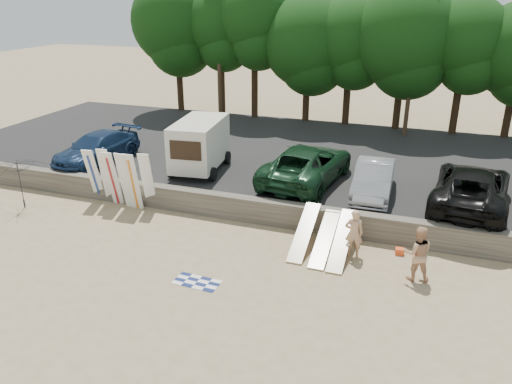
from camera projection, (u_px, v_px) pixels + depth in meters
ground at (306, 269)px, 16.86m from camera, size 120.00×120.00×0.00m
seawall at (325, 220)px, 19.29m from camera, size 44.00×0.50×1.00m
parking_lot at (356, 165)px, 25.90m from camera, size 44.00×14.50×0.70m
treeline at (362, 33)px, 30.17m from camera, size 33.19×6.42×9.15m
utility_poles at (413, 54)px, 28.18m from camera, size 25.80×0.26×9.00m
box_trailer at (200, 143)px, 23.54m from camera, size 2.56×4.03×2.43m
car_0 at (97, 149)px, 24.86m from camera, size 2.69×5.27×1.47m
car_1 at (307, 164)px, 22.28m from camera, size 3.47×6.34×1.68m
car_2 at (374, 179)px, 20.87m from camera, size 1.66×4.39×1.43m
car_3 at (471, 187)px, 19.75m from camera, size 3.35×6.17×1.64m
surfboard_upright_0 at (94, 175)px, 21.78m from camera, size 0.60×0.83×2.52m
surfboard_upright_1 at (107, 176)px, 21.63m from camera, size 0.57×0.59×2.57m
surfboard_upright_2 at (113, 179)px, 21.37m from camera, size 0.56×0.73×2.54m
surfboard_upright_3 at (125, 181)px, 21.06m from camera, size 0.54×0.59×2.56m
surfboard_upright_4 at (133, 182)px, 20.95m from camera, size 0.51×0.53×2.57m
surfboard_upright_5 at (148, 181)px, 21.03m from camera, size 0.54×0.58×2.57m
surfboard_low_0 at (304, 232)px, 18.18m from camera, size 0.56×2.82×1.17m
surfboard_low_1 at (325, 238)px, 17.85m from camera, size 0.56×2.86×1.03m
surfboard_low_2 at (342, 240)px, 17.56m from camera, size 0.56×2.81×1.18m
beachgoer_a at (354, 233)px, 17.40m from camera, size 0.73×0.56×1.78m
beachgoer_b at (417, 253)px, 15.96m from camera, size 1.04×0.88×1.88m
cooler at (329, 237)px, 18.70m from camera, size 0.46×0.42×0.32m
gear_bag at (400, 251)px, 17.80m from camera, size 0.31×0.27×0.22m
beach_towel at (197, 282)px, 16.12m from camera, size 1.57×1.57×0.00m
beach_umbrella at (20, 184)px, 21.29m from camera, size 2.66×2.62×2.16m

